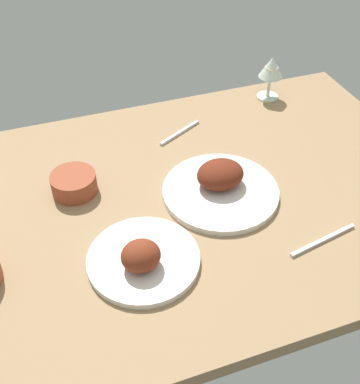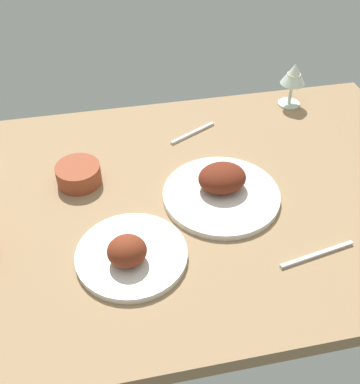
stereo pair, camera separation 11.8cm
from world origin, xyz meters
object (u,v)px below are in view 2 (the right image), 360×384
(plate_far_side, at_px, (130,254))
(plate_center_main, at_px, (222,189))
(wine_glass, at_px, (294,76))
(fork_loose, at_px, (317,254))
(bowl_pasta, at_px, (78,174))
(spoon_loose, at_px, (193,133))

(plate_far_side, relative_size, plate_center_main, 0.84)
(plate_center_main, xyz_separation_m, wine_glass, (-0.33, -0.38, 0.08))
(plate_center_main, distance_m, wine_glass, 0.50)
(plate_center_main, distance_m, fork_loose, 0.28)
(plate_far_side, xyz_separation_m, bowl_pasta, (0.10, -0.29, 0.01))
(plate_far_side, height_order, plate_center_main, same)
(plate_center_main, bearing_deg, fork_loose, 123.85)
(spoon_loose, bearing_deg, wine_glass, -11.24)
(plate_center_main, height_order, fork_loose, plate_center_main)
(plate_far_side, bearing_deg, spoon_loose, -118.61)
(bowl_pasta, bearing_deg, wine_glass, -159.65)
(bowl_pasta, xyz_separation_m, spoon_loose, (-0.34, -0.15, -0.02))
(bowl_pasta, relative_size, fork_loose, 0.62)
(bowl_pasta, bearing_deg, fork_loose, 144.47)
(plate_center_main, relative_size, wine_glass, 2.09)
(wine_glass, bearing_deg, spoon_loose, 16.46)
(bowl_pasta, relative_size, wine_glass, 0.82)
(bowl_pasta, height_order, spoon_loose, bowl_pasta)
(plate_far_side, relative_size, bowl_pasta, 2.16)
(plate_center_main, xyz_separation_m, bowl_pasta, (0.35, -0.13, 0.01))
(plate_far_side, distance_m, fork_loose, 0.41)
(bowl_pasta, distance_m, wine_glass, 0.72)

